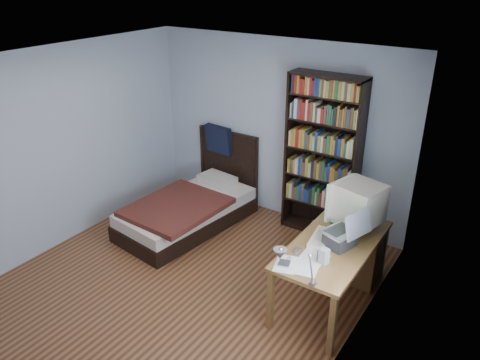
{
  "coord_description": "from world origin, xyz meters",
  "views": [
    {
      "loc": [
        2.95,
        -3.27,
        3.35
      ],
      "look_at": [
        0.18,
        0.91,
        1.01
      ],
      "focal_mm": 35.0,
      "sensor_mm": 36.0,
      "label": 1
    }
  ],
  "objects_px": {
    "bookshelf": "(322,158)",
    "bed": "(191,207)",
    "desk": "(347,250)",
    "desk_lamp": "(286,257)",
    "speaker": "(324,256)",
    "laptop": "(342,236)",
    "soda_can": "(333,226)",
    "crt_monitor": "(357,203)",
    "keyboard": "(320,238)"
  },
  "relations": [
    {
      "from": "speaker",
      "to": "bed",
      "type": "relative_size",
      "value": 0.08
    },
    {
      "from": "bookshelf",
      "to": "bed",
      "type": "bearing_deg",
      "value": -152.82
    },
    {
      "from": "soda_can",
      "to": "bed",
      "type": "xyz_separation_m",
      "value": [
        -2.19,
        0.27,
        -0.54
      ]
    },
    {
      "from": "crt_monitor",
      "to": "keyboard",
      "type": "relative_size",
      "value": 1.31
    },
    {
      "from": "crt_monitor",
      "to": "desk_lamp",
      "type": "distance_m",
      "value": 1.52
    },
    {
      "from": "laptop",
      "to": "keyboard",
      "type": "relative_size",
      "value": 1.05
    },
    {
      "from": "bookshelf",
      "to": "bed",
      "type": "relative_size",
      "value": 1.02
    },
    {
      "from": "keyboard",
      "to": "bed",
      "type": "height_order",
      "value": "bed"
    },
    {
      "from": "crt_monitor",
      "to": "speaker",
      "type": "relative_size",
      "value": 3.45
    },
    {
      "from": "bookshelf",
      "to": "desk_lamp",
      "type": "bearing_deg",
      "value": -72.41
    },
    {
      "from": "keyboard",
      "to": "desk",
      "type": "bearing_deg",
      "value": 61.37
    },
    {
      "from": "keyboard",
      "to": "speaker",
      "type": "relative_size",
      "value": 2.63
    },
    {
      "from": "laptop",
      "to": "bed",
      "type": "height_order",
      "value": "bed"
    },
    {
      "from": "desk",
      "to": "desk_lamp",
      "type": "distance_m",
      "value": 1.7
    },
    {
      "from": "crt_monitor",
      "to": "keyboard",
      "type": "bearing_deg",
      "value": -117.06
    },
    {
      "from": "desk",
      "to": "keyboard",
      "type": "distance_m",
      "value": 0.56
    },
    {
      "from": "crt_monitor",
      "to": "soda_can",
      "type": "xyz_separation_m",
      "value": [
        -0.17,
        -0.21,
        -0.24
      ]
    },
    {
      "from": "soda_can",
      "to": "desk_lamp",
      "type": "bearing_deg",
      "value": -84.93
    },
    {
      "from": "desk",
      "to": "speaker",
      "type": "relative_size",
      "value": 9.45
    },
    {
      "from": "speaker",
      "to": "soda_can",
      "type": "bearing_deg",
      "value": 117.33
    },
    {
      "from": "keyboard",
      "to": "soda_can",
      "type": "distance_m",
      "value": 0.22
    },
    {
      "from": "bookshelf",
      "to": "soda_can",
      "type": "bearing_deg",
      "value": -59.23
    },
    {
      "from": "soda_can",
      "to": "bed",
      "type": "distance_m",
      "value": 2.27
    },
    {
      "from": "desk",
      "to": "keyboard",
      "type": "height_order",
      "value": "keyboard"
    },
    {
      "from": "desk",
      "to": "soda_can",
      "type": "bearing_deg",
      "value": -116.37
    },
    {
      "from": "bookshelf",
      "to": "laptop",
      "type": "bearing_deg",
      "value": -57.47
    },
    {
      "from": "desk",
      "to": "laptop",
      "type": "relative_size",
      "value": 3.43
    },
    {
      "from": "desk",
      "to": "soda_can",
      "type": "height_order",
      "value": "soda_can"
    },
    {
      "from": "soda_can",
      "to": "bookshelf",
      "type": "distance_m",
      "value": 1.27
    },
    {
      "from": "desk",
      "to": "bed",
      "type": "height_order",
      "value": "bed"
    },
    {
      "from": "desk_lamp",
      "to": "bed",
      "type": "xyz_separation_m",
      "value": [
        -2.31,
        1.57,
        -0.92
      ]
    },
    {
      "from": "desk",
      "to": "soda_can",
      "type": "xyz_separation_m",
      "value": [
        -0.1,
        -0.21,
        0.38
      ]
    },
    {
      "from": "crt_monitor",
      "to": "bed",
      "type": "distance_m",
      "value": 2.48
    },
    {
      "from": "soda_can",
      "to": "bookshelf",
      "type": "height_order",
      "value": "bookshelf"
    },
    {
      "from": "speaker",
      "to": "crt_monitor",
      "type": "bearing_deg",
      "value": 102.0
    },
    {
      "from": "desk_lamp",
      "to": "speaker",
      "type": "bearing_deg",
      "value": 86.32
    },
    {
      "from": "bed",
      "to": "laptop",
      "type": "bearing_deg",
      "value": -11.62
    },
    {
      "from": "speaker",
      "to": "desk",
      "type": "bearing_deg",
      "value": 106.26
    },
    {
      "from": "desk",
      "to": "keyboard",
      "type": "xyz_separation_m",
      "value": [
        -0.15,
        -0.42,
        0.33
      ]
    },
    {
      "from": "crt_monitor",
      "to": "speaker",
      "type": "xyz_separation_m",
      "value": [
        -0.0,
        -0.81,
        -0.22
      ]
    },
    {
      "from": "soda_can",
      "to": "bookshelf",
      "type": "xyz_separation_m",
      "value": [
        -0.64,
        1.07,
        0.28
      ]
    },
    {
      "from": "laptop",
      "to": "soda_can",
      "type": "distance_m",
      "value": 0.29
    },
    {
      "from": "keyboard",
      "to": "speaker",
      "type": "bearing_deg",
      "value": -70.35
    },
    {
      "from": "speaker",
      "to": "desk_lamp",
      "type": "bearing_deg",
      "value": -81.35
    },
    {
      "from": "laptop",
      "to": "keyboard",
      "type": "xyz_separation_m",
      "value": [
        -0.23,
        0.01,
        -0.1
      ]
    },
    {
      "from": "crt_monitor",
      "to": "desk_lamp",
      "type": "relative_size",
      "value": 1.0
    },
    {
      "from": "desk_lamp",
      "to": "speaker",
      "type": "xyz_separation_m",
      "value": [
        0.05,
        0.7,
        -0.37
      ]
    },
    {
      "from": "desk",
      "to": "bed",
      "type": "distance_m",
      "value": 2.3
    },
    {
      "from": "desk_lamp",
      "to": "keyboard",
      "type": "bearing_deg",
      "value": 98.55
    },
    {
      "from": "desk_lamp",
      "to": "soda_can",
      "type": "distance_m",
      "value": 1.36
    }
  ]
}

